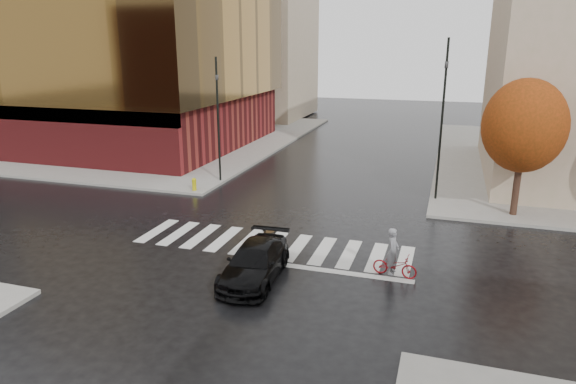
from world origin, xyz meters
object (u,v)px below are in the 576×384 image
object	(u,v)px
sedan	(255,262)
cyclist	(394,260)
fire_hydrant	(194,183)
traffic_light_ne	(443,108)
traffic_light_nw	(218,112)

from	to	relation	value
sedan	cyclist	bearing A→B (deg)	16.70
cyclist	fire_hydrant	distance (m)	14.11
cyclist	traffic_light_ne	xyz separation A→B (m)	(1.09, 10.00, 4.36)
sedan	traffic_light_nw	distance (m)	14.04
sedan	fire_hydrant	world-z (taller)	sedan
sedan	fire_hydrant	bearing A→B (deg)	124.60
sedan	traffic_light_ne	xyz separation A→B (m)	(5.80, 11.74, 4.35)
sedan	traffic_light_ne	bearing A→B (deg)	60.18
fire_hydrant	cyclist	bearing A→B (deg)	-32.10
traffic_light_nw	traffic_light_ne	xyz separation A→B (m)	(12.60, 0.00, 0.71)
traffic_light_ne	fire_hydrant	xyz separation A→B (m)	(-13.05, -2.50, -4.44)
sedan	traffic_light_ne	distance (m)	13.79
sedan	traffic_light_nw	world-z (taller)	traffic_light_nw
traffic_light_nw	traffic_light_ne	world-z (taller)	traffic_light_ne
sedan	fire_hydrant	distance (m)	11.74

